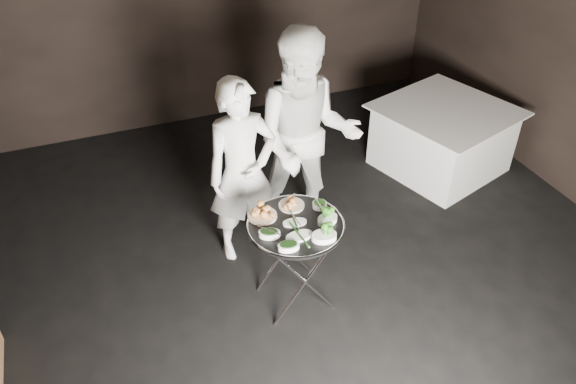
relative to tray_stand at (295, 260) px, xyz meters
name	(u,v)px	position (x,y,z in m)	size (l,w,h in m)	color
floor	(312,325)	(0.02, -0.29, -0.44)	(6.00, 7.00, 0.05)	black
tray_stand	(295,260)	(0.00, 0.00, 0.00)	(0.51, 0.43, 0.75)	silver
serving_tray	(296,225)	(0.00, 0.00, 0.33)	(0.71, 0.71, 0.04)	black
potato_plate_a	(262,213)	(-0.19, 0.17, 0.38)	(0.21, 0.21, 0.08)	beige
potato_plate_b	(292,203)	(0.05, 0.21, 0.38)	(0.19, 0.19, 0.07)	beige
greens_bowl	(320,204)	(0.24, 0.12, 0.37)	(0.11, 0.11, 0.06)	white
asparagus_plate_a	(295,222)	(0.00, 0.01, 0.36)	(0.19, 0.12, 0.04)	white
asparagus_plate_b	(299,235)	(-0.03, -0.14, 0.36)	(0.21, 0.13, 0.04)	white
spinach_bowl_a	(269,233)	(-0.22, -0.05, 0.37)	(0.18, 0.15, 0.06)	white
spinach_bowl_b	(289,246)	(-0.14, -0.22, 0.37)	(0.16, 0.12, 0.06)	white
broccoli_bowl_a	(327,219)	(0.22, -0.06, 0.37)	(0.19, 0.16, 0.07)	white
broccoli_bowl_b	(324,235)	(0.12, -0.22, 0.38)	(0.20, 0.16, 0.07)	white
serving_utensils	(294,213)	(0.02, 0.07, 0.39)	(0.58, 0.42, 0.01)	silver
waiter_left	(242,173)	(-0.17, 0.71, 0.39)	(0.59, 0.39, 1.61)	white
waiter_right	(306,139)	(0.41, 0.79, 0.52)	(0.92, 0.72, 1.89)	white
dining_table	(442,138)	(2.13, 1.21, -0.07)	(1.20, 1.20, 0.69)	white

